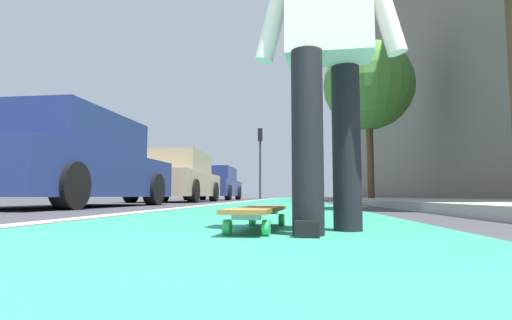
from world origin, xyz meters
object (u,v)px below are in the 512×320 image
at_px(skater_person, 328,35).
at_px(parked_car_near, 69,163).
at_px(parked_car_mid, 177,178).
at_px(street_tree_mid, 368,86).
at_px(parked_car_far, 214,184).
at_px(skateboard, 258,212).
at_px(traffic_light, 260,150).

distance_m(skater_person, parked_car_near, 5.67).
xyz_separation_m(parked_car_mid, street_tree_mid, (1.78, -6.01, 3.16)).
bearing_deg(skater_person, parked_car_far, 12.85).
xyz_separation_m(parked_car_near, parked_car_far, (12.09, 0.00, 0.02)).
bearing_deg(parked_car_near, street_tree_mid, -39.40).
height_order(parked_car_near, street_tree_mid, street_tree_mid).
relative_size(skater_person, street_tree_mid, 0.30).
bearing_deg(street_tree_mid, skateboard, 166.70).
distance_m(parked_car_near, traffic_light, 19.52).
relative_size(parked_car_mid, street_tree_mid, 0.81).
bearing_deg(traffic_light, parked_car_near, 175.52).
bearing_deg(traffic_light, skateboard, -175.43).
relative_size(traffic_light, street_tree_mid, 0.83).
xyz_separation_m(skater_person, parked_car_near, (4.27, 3.73, -0.24)).
bearing_deg(parked_car_near, skater_person, -138.83).
bearing_deg(parked_car_near, skateboard, -140.57).
bearing_deg(parked_car_mid, parked_car_far, 0.95).
relative_size(parked_car_far, street_tree_mid, 0.84).
bearing_deg(skater_person, traffic_light, 5.37).
distance_m(skateboard, parked_car_far, 16.57).
bearing_deg(parked_car_mid, skateboard, -161.47).
bearing_deg(traffic_light, parked_car_far, 168.17).
height_order(skateboard, parked_car_far, parked_car_far).
relative_size(parked_car_mid, parked_car_far, 0.96).
bearing_deg(parked_car_far, traffic_light, -11.83).
xyz_separation_m(parked_car_far, street_tree_mid, (-4.64, -6.12, 3.15)).
relative_size(parked_car_near, parked_car_mid, 1.02).
bearing_deg(skateboard, traffic_light, 4.57).
distance_m(parked_car_mid, traffic_light, 13.93).
distance_m(parked_car_far, street_tree_mid, 8.30).
xyz_separation_m(skateboard, traffic_light, (23.43, 1.87, 2.99)).
relative_size(skater_person, parked_car_far, 0.36).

